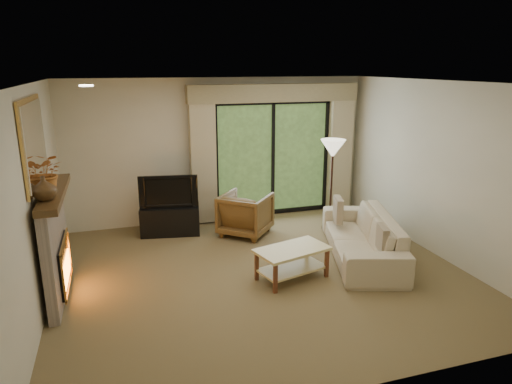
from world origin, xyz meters
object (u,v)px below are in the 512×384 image
object	(u,v)px
media_console	(170,220)
sofa	(362,236)
coffee_table	(292,263)
armchair	(246,214)

from	to	relation	value
media_console	sofa	distance (m)	3.22
sofa	coffee_table	size ratio (longest dim) A/B	2.31
sofa	coffee_table	xyz separation A→B (m)	(-1.27, -0.37, -0.11)
coffee_table	armchair	bearing A→B (deg)	78.75
armchair	sofa	world-z (taller)	armchair
media_console	sofa	size ratio (longest dim) A/B	0.44
sofa	coffee_table	bearing A→B (deg)	-56.01
media_console	armchair	size ratio (longest dim) A/B	1.24
armchair	coffee_table	distance (m)	1.82
coffee_table	sofa	bearing A→B (deg)	0.82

